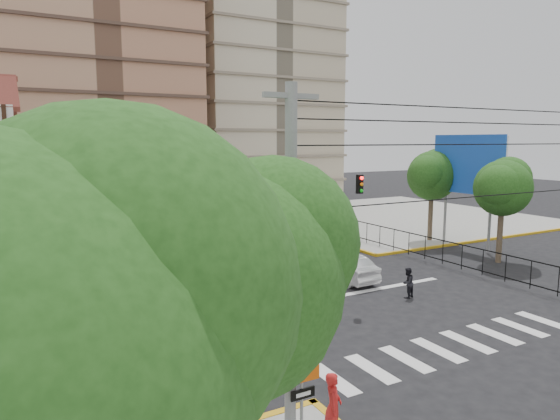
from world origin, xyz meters
TOP-DOWN VIEW (x-y plane):
  - ground at (0.00, 0.00)m, footprint 160.00×160.00m
  - sidewalk_ne at (20.00, 20.00)m, footprint 26.00×26.00m
  - crosswalk_stripes at (0.00, -6.00)m, footprint 12.00×2.40m
  - stop_line at (0.00, 1.20)m, footprint 13.00×0.40m
  - tower_beige at (14.00, 40.00)m, footprint 17.00×16.00m
  - park_fence at (9.00, 4.50)m, footprint 0.10×22.50m
  - billboard at (14.45, 6.00)m, footprint 0.36×6.20m
  - tree_sw_near at (-10.90, -9.99)m, footprint 5.63×4.60m
  - tree_park_a at (13.08, 2.01)m, footprint 4.41×3.60m
  - tree_park_c at (14.09, 9.01)m, footprint 4.65×3.80m
  - tree_tudor at (-11.90, 16.01)m, footprint 5.39×4.40m
  - traffic_light_nw at (-7.80, 7.80)m, footprint 0.28×0.22m
  - traffic_light_hanging at (0.00, -2.04)m, footprint 18.00×9.12m
  - utility_pole_sw at (-9.00, -9.00)m, footprint 1.40×0.28m
  - district_sign at (-8.80, -9.24)m, footprint 0.90×0.12m
  - van_right_lane at (2.24, 8.63)m, footprint 2.31×5.53m
  - van_left_lane at (-1.29, 19.01)m, footprint 2.37×5.05m
  - car_silver_front_left at (-3.13, 3.67)m, footprint 1.76×4.14m
  - car_white_front_right at (1.70, 3.47)m, footprint 1.78×4.64m
  - car_grey_mid_left at (-1.21, 8.56)m, footprint 2.60×4.86m
  - car_silver_rear_left at (-2.10, 13.89)m, footprint 2.26×5.08m
  - car_darkgrey_mid_right at (2.41, 14.28)m, footprint 1.85×4.38m
  - car_white_rear_right at (3.01, 20.09)m, footprint 1.72×4.48m
  - pedestrian_sw_corner at (-7.68, -8.93)m, footprint 0.75×0.79m
  - pedestrian_crosswalk at (2.64, -0.65)m, footprint 0.90×0.79m

SIDE VIEW (x-z plane):
  - ground at x=0.00m, z-range 0.00..0.00m
  - park_fence at x=9.00m, z-range -0.83..0.83m
  - crosswalk_stripes at x=0.00m, z-range 0.00..0.01m
  - stop_line at x=0.00m, z-range 0.00..0.01m
  - sidewalk_ne at x=20.00m, z-range 0.00..0.15m
  - car_grey_mid_left at x=-1.21m, z-range 0.00..1.30m
  - car_silver_front_left at x=-3.13m, z-range 0.00..1.40m
  - car_silver_rear_left at x=-2.10m, z-range 0.00..1.45m
  - car_white_rear_right at x=3.01m, z-range 0.00..1.46m
  - car_darkgrey_mid_right at x=2.41m, z-range 0.00..1.48m
  - car_white_front_right at x=1.70m, z-range 0.00..1.51m
  - pedestrian_crosswalk at x=2.64m, z-range 0.00..1.55m
  - pedestrian_sw_corner at x=-7.68m, z-range 0.15..1.97m
  - van_left_lane at x=-1.29m, z-range -0.03..2.17m
  - van_right_lane at x=2.24m, z-range -0.03..2.43m
  - district_sign at x=-8.80m, z-range 0.85..4.05m
  - traffic_light_nw at x=-7.80m, z-range 0.91..5.31m
  - utility_pole_sw at x=-9.00m, z-range 0.27..9.27m
  - tree_park_a at x=13.08m, z-range 1.60..8.42m
  - tree_tudor at x=-11.90m, z-range 1.50..8.93m
  - tree_sw_near at x=-10.90m, z-range 1.48..9.06m
  - tree_park_c at x=14.09m, z-range 1.71..8.96m
  - traffic_light_hanging at x=0.00m, z-range 5.44..6.36m
  - billboard at x=14.45m, z-range 1.95..10.05m
  - tower_beige at x=14.00m, z-range 0.00..48.00m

